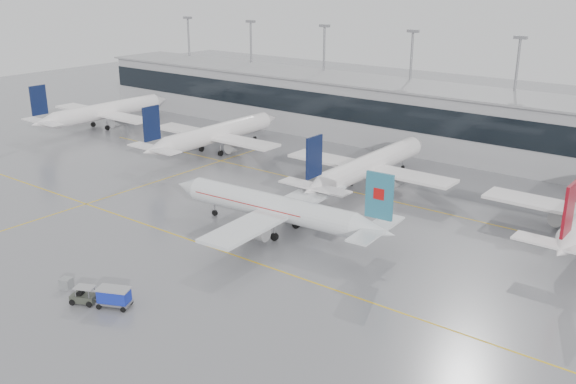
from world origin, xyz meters
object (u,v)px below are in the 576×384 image
Objects in this scene: baggage_cart at (114,296)px; gse_unit at (66,283)px; air_canada_jet at (278,208)px; baggage_tug at (84,297)px.

baggage_cart is 7.76m from gse_unit.
air_canada_jet reaches higher than baggage_cart.
gse_unit is (-4.44, 0.83, -0.07)m from baggage_tug.
gse_unit is at bearing 160.20° from baggage_cart.
baggage_cart is at bearing 0.00° from baggage_tug.
air_canada_jet is 28.89m from gse_unit.
air_canada_jet is 28.94× the size of gse_unit.
baggage_tug is at bearing -180.00° from baggage_cart.
gse_unit is at bearing 144.54° from baggage_tug.
baggage_tug is 3.65m from baggage_cart.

